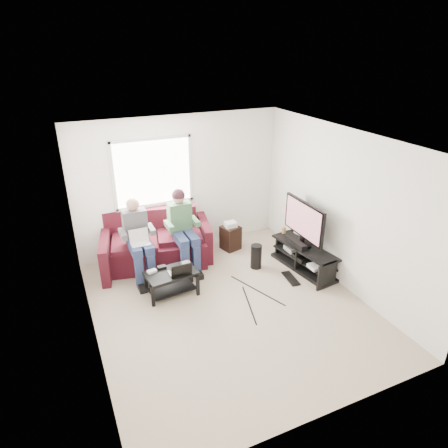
{
  "coord_description": "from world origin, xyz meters",
  "views": [
    {
      "loc": [
        -2.18,
        -4.65,
        3.78
      ],
      "look_at": [
        0.18,
        0.6,
        1.13
      ],
      "focal_mm": 32.0,
      "sensor_mm": 36.0,
      "label": 1
    }
  ],
  "objects_px": {
    "sofa": "(157,245)",
    "tv_stand": "(304,259)",
    "end_table": "(231,237)",
    "tv": "(304,221)",
    "subwoofer": "(256,256)",
    "coffee_table": "(171,278)"
  },
  "relations": [
    {
      "from": "sofa",
      "to": "coffee_table",
      "type": "relative_size",
      "value": 2.6
    },
    {
      "from": "tv_stand",
      "to": "coffee_table",
      "type": "bearing_deg",
      "value": 174.56
    },
    {
      "from": "tv",
      "to": "coffee_table",
      "type": "bearing_deg",
      "value": 176.93
    },
    {
      "from": "tv_stand",
      "to": "end_table",
      "type": "distance_m",
      "value": 1.53
    },
    {
      "from": "subwoofer",
      "to": "end_table",
      "type": "height_order",
      "value": "end_table"
    },
    {
      "from": "sofa",
      "to": "subwoofer",
      "type": "distance_m",
      "value": 1.84
    },
    {
      "from": "coffee_table",
      "to": "end_table",
      "type": "relative_size",
      "value": 1.47
    },
    {
      "from": "tv",
      "to": "subwoofer",
      "type": "distance_m",
      "value": 1.07
    },
    {
      "from": "sofa",
      "to": "tv",
      "type": "xyz_separation_m",
      "value": [
        2.33,
        -1.24,
        0.57
      ]
    },
    {
      "from": "subwoofer",
      "to": "tv_stand",
      "type": "bearing_deg",
      "value": -27.43
    },
    {
      "from": "tv_stand",
      "to": "end_table",
      "type": "height_order",
      "value": "end_table"
    },
    {
      "from": "coffee_table",
      "to": "end_table",
      "type": "bearing_deg",
      "value": 33.66
    },
    {
      "from": "sofa",
      "to": "tv_stand",
      "type": "xyz_separation_m",
      "value": [
        2.34,
        -1.34,
        -0.14
      ]
    },
    {
      "from": "coffee_table",
      "to": "tv_stand",
      "type": "relative_size",
      "value": 0.6
    },
    {
      "from": "tv",
      "to": "end_table",
      "type": "height_order",
      "value": "tv"
    },
    {
      "from": "sofa",
      "to": "tv_stand",
      "type": "bearing_deg",
      "value": -29.9
    },
    {
      "from": "sofa",
      "to": "end_table",
      "type": "height_order",
      "value": "sofa"
    },
    {
      "from": "end_table",
      "to": "sofa",
      "type": "bearing_deg",
      "value": 176.32
    },
    {
      "from": "sofa",
      "to": "end_table",
      "type": "distance_m",
      "value": 1.47
    },
    {
      "from": "coffee_table",
      "to": "sofa",
      "type": "bearing_deg",
      "value": 86.31
    },
    {
      "from": "tv_stand",
      "to": "end_table",
      "type": "relative_size",
      "value": 2.46
    },
    {
      "from": "tv",
      "to": "subwoofer",
      "type": "relative_size",
      "value": 2.44
    }
  ]
}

